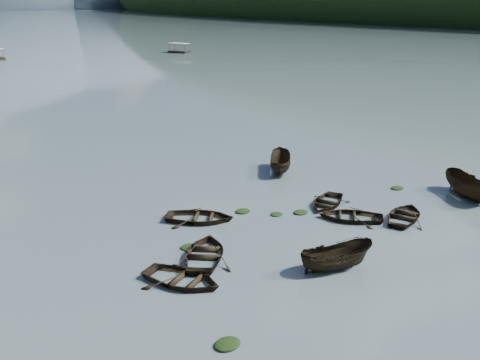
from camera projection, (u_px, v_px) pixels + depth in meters
ground_plane at (382, 279)px, 26.86m from camera, size 2400.00×2400.00×0.00m
haze_mtn_d at (76, 6)px, 890.89m from camera, size 520.00×520.00×220.00m
rowboat_0 at (182, 283)px, 26.51m from camera, size 4.57×5.10×0.87m
rowboat_1 at (205, 258)px, 29.09m from camera, size 5.32×5.45×0.92m
rowboat_2 at (336, 269)px, 27.93m from camera, size 4.44×2.68×1.61m
rowboat_3 at (350, 219)px, 34.16m from camera, size 4.88×4.95×0.84m
rowboat_4 at (405, 219)px, 34.25m from camera, size 4.86×4.26×0.84m
rowboat_5 at (467, 197)px, 37.99m from camera, size 3.77×5.21×1.89m
rowboat_6 at (200, 221)px, 33.90m from camera, size 5.32×5.25×0.90m
rowboat_7 at (326, 205)px, 36.51m from camera, size 4.69×4.19×0.80m
rowboat_8 at (280, 172)px, 43.54m from camera, size 4.25×4.48×1.73m
weed_clump_0 at (227, 345)px, 21.75m from camera, size 1.15×0.94×0.25m
weed_clump_1 at (327, 261)px, 28.76m from camera, size 0.92×0.74×0.20m
weed_clump_2 at (321, 269)px, 27.83m from camera, size 1.15×0.92×0.25m
weed_clump_3 at (276, 215)px, 34.84m from camera, size 0.87×0.73×0.19m
weed_clump_4 at (397, 189)px, 39.63m from camera, size 1.06×0.84×0.22m
weed_clump_5 at (189, 248)px, 30.26m from camera, size 1.00×0.80×0.21m
weed_clump_6 at (243, 212)px, 35.32m from camera, size 1.06×0.88×0.22m
weed_clump_7 at (301, 213)px, 35.13m from camera, size 1.03×0.83×0.23m
pontoon_right at (179, 53)px, 138.38m from camera, size 4.21×6.48×2.30m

